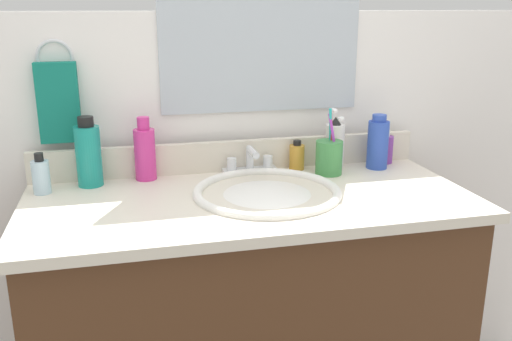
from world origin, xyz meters
The scene contains 16 objects.
countertop centered at (0.00, 0.00, 0.83)m, with size 1.16×0.52×0.03m, color beige.
backsplash centered at (0.00, 0.25, 0.88)m, with size 1.16×0.02×0.09m, color beige.
back_wall centered at (0.00, 0.31, 0.65)m, with size 2.26×0.04×1.30m, color white.
mirror_panel centered at (0.10, 0.29, 1.29)m, with size 0.60×0.01×0.56m, color #B2BCC6.
towel_ring centered at (-0.48, 0.29, 1.18)m, with size 0.10×0.10×0.01m, color silver.
hand_towel centered at (-0.48, 0.27, 1.06)m, with size 0.11×0.04×0.22m, color #147260.
sink_basin centered at (0.05, 0.01, 0.81)m, with size 0.39×0.39×0.11m.
faucet centered at (0.05, 0.21, 0.87)m, with size 0.16×0.10×0.08m.
bottle_mouthwash_teal centered at (-0.41, 0.20, 0.93)m, with size 0.07×0.07×0.19m.
bottle_gel_clear centered at (-0.53, 0.16, 0.89)m, with size 0.05×0.05×0.11m.
bottle_shampoo_blue centered at (0.43, 0.17, 0.92)m, with size 0.06×0.06×0.16m.
bottle_soap_pink centered at (-0.26, 0.22, 0.92)m, with size 0.06×0.06×0.18m.
bottle_oil_amber centered at (0.19, 0.21, 0.88)m, with size 0.05×0.05×0.09m.
bottle_lotion_white centered at (0.31, 0.22, 0.91)m, with size 0.06×0.06×0.15m.
bottle_cream_purple centered at (0.48, 0.22, 0.88)m, with size 0.05×0.05×0.10m.
cup_green centered at (0.27, 0.15, 0.89)m, with size 0.08×0.08×0.20m.
Camera 1 is at (-0.31, -1.32, 1.31)m, focal length 38.82 mm.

